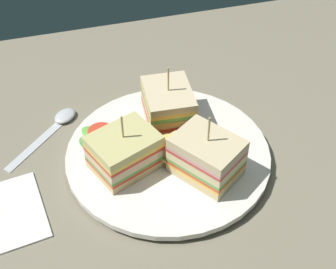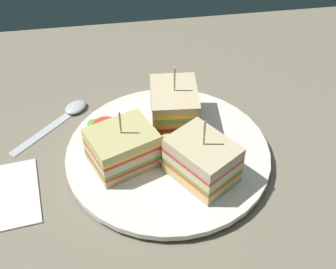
% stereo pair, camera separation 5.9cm
% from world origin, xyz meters
% --- Properties ---
extents(ground_plane, '(1.04, 0.73, 0.02)m').
position_xyz_m(ground_plane, '(0.00, 0.00, -0.01)').
color(ground_plane, gray).
extents(plate, '(0.27, 0.27, 0.01)m').
position_xyz_m(plate, '(0.00, 0.00, 0.01)').
color(plate, white).
rests_on(plate, ground_plane).
extents(sandwich_wedge_0, '(0.07, 0.08, 0.09)m').
position_xyz_m(sandwich_wedge_0, '(-0.02, -0.06, 0.04)').
color(sandwich_wedge_0, beige).
rests_on(sandwich_wedge_0, plate).
extents(sandwich_wedge_1, '(0.10, 0.09, 0.08)m').
position_xyz_m(sandwich_wedge_1, '(0.06, 0.01, 0.04)').
color(sandwich_wedge_1, '#E1BA7E').
rests_on(sandwich_wedge_1, plate).
extents(sandwich_wedge_2, '(0.09, 0.10, 0.09)m').
position_xyz_m(sandwich_wedge_2, '(-0.03, 0.05, 0.04)').
color(sandwich_wedge_2, beige).
rests_on(sandwich_wedge_2, plate).
extents(chip_pile, '(0.07, 0.07, 0.02)m').
position_xyz_m(chip_pile, '(-0.01, 0.01, 0.03)').
color(chip_pile, '#E0CF72').
rests_on(chip_pile, plate).
extents(salad_garnish, '(0.07, 0.06, 0.01)m').
position_xyz_m(salad_garnish, '(0.08, -0.05, 0.02)').
color(salad_garnish, '#509045').
rests_on(salad_garnish, plate).
extents(spoon, '(0.11, 0.11, 0.01)m').
position_xyz_m(spoon, '(0.13, -0.11, 0.00)').
color(spoon, silver).
rests_on(spoon, ground_plane).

